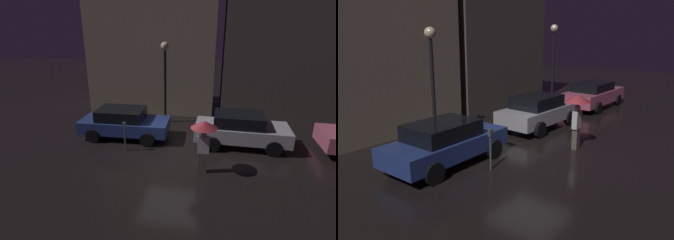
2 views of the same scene
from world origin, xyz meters
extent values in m
plane|color=black|center=(0.00, 0.00, 0.00)|extent=(60.00, 60.00, 0.00)
cube|color=#564C47|center=(5.40, 6.50, 4.09)|extent=(6.70, 3.00, 8.19)
cube|color=navy|center=(-2.42, 1.54, 0.60)|extent=(4.13, 1.80, 0.57)
cube|color=black|center=(-2.59, 1.54, 1.14)|extent=(2.16, 1.55, 0.50)
cylinder|color=black|center=(-1.15, 2.40, 0.32)|extent=(0.63, 0.22, 0.63)
cylinder|color=black|center=(-1.15, 0.69, 0.32)|extent=(0.63, 0.22, 0.63)
cylinder|color=black|center=(-3.69, 2.40, 0.32)|extent=(0.63, 0.22, 0.63)
cylinder|color=black|center=(-3.69, 0.69, 0.32)|extent=(0.63, 0.22, 0.63)
cube|color=#B7B7BF|center=(2.89, 1.54, 0.64)|extent=(4.05, 1.86, 0.61)
cube|color=black|center=(2.73, 1.54, 1.20)|extent=(2.13, 1.59, 0.52)
cylinder|color=black|center=(4.13, 2.40, 0.33)|extent=(0.66, 0.22, 0.66)
cylinder|color=black|center=(4.13, 0.67, 0.33)|extent=(0.66, 0.22, 0.66)
cylinder|color=black|center=(1.66, 2.40, 0.33)|extent=(0.66, 0.22, 0.66)
cylinder|color=black|center=(1.66, 0.67, 0.33)|extent=(0.66, 0.22, 0.66)
cube|color=#DB6684|center=(8.39, 1.39, 0.64)|extent=(4.64, 1.89, 0.66)
cube|color=black|center=(8.21, 1.39, 1.20)|extent=(2.42, 1.63, 0.46)
cylinder|color=black|center=(9.82, 2.29, 0.31)|extent=(0.62, 0.22, 0.62)
cylinder|color=black|center=(9.82, 0.50, 0.31)|extent=(0.62, 0.22, 0.62)
cylinder|color=black|center=(6.97, 2.29, 0.31)|extent=(0.62, 0.22, 0.62)
cylinder|color=black|center=(6.97, 0.50, 0.31)|extent=(0.62, 0.22, 0.62)
cube|color=#66564C|center=(1.34, -1.04, 0.38)|extent=(0.30, 0.20, 0.77)
cube|color=white|center=(1.34, -1.04, 1.09)|extent=(0.42, 0.21, 0.64)
sphere|color=tan|center=(1.34, -1.04, 1.52)|extent=(0.21, 0.21, 0.21)
cylinder|color=black|center=(1.34, -1.04, 1.34)|extent=(0.02, 0.02, 0.76)
cone|color=#B2333D|center=(1.34, -1.04, 1.85)|extent=(0.94, 0.94, 0.26)
cube|color=black|center=(1.57, -1.04, 0.93)|extent=(0.16, 0.11, 0.22)
cylinder|color=#4C5154|center=(-1.96, 0.13, 0.53)|extent=(0.06, 0.06, 1.05)
cube|color=#4C5154|center=(-1.96, 0.13, 1.16)|extent=(0.12, 0.10, 0.22)
cylinder|color=black|center=(-0.94, 3.89, 1.92)|extent=(0.14, 0.14, 3.84)
sphere|color=#F9EAB7|center=(-0.94, 3.89, 4.05)|extent=(0.43, 0.43, 0.43)
cylinder|color=black|center=(8.06, 3.88, 2.07)|extent=(0.14, 0.14, 4.13)
sphere|color=#F9EAB7|center=(8.06, 3.88, 4.35)|extent=(0.44, 0.44, 0.44)
camera|label=1|loc=(1.56, -9.48, 5.06)|focal=28.00mm
camera|label=2|loc=(-8.97, -5.95, 3.96)|focal=35.00mm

